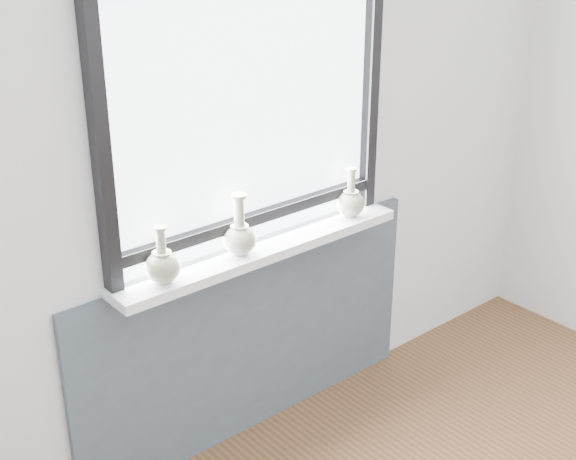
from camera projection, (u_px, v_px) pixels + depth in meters
back_wall at (244, 142)px, 3.07m from camera, size 3.60×0.02×2.60m
apron_panel at (253, 340)px, 3.40m from camera, size 1.70×0.03×0.86m
windowsill at (262, 250)px, 3.17m from camera, size 1.32×0.18×0.04m
window at (250, 108)px, 2.99m from camera, size 1.30×0.06×1.05m
vase_a at (163, 265)px, 2.85m from camera, size 0.13×0.13×0.22m
vase_b at (240, 236)px, 3.06m from camera, size 0.13×0.13×0.25m
vase_c at (351, 202)px, 3.41m from camera, size 0.12×0.12×0.22m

